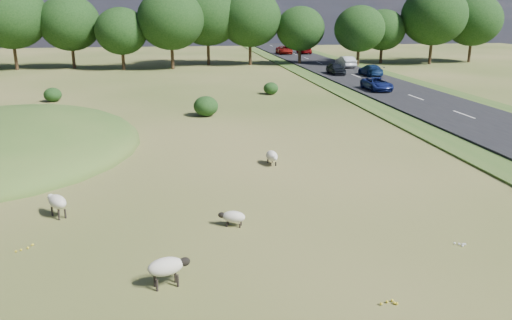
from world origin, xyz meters
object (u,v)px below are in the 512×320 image
(sheep_2, at_px, (272,156))
(car_2, at_px, (284,50))
(sheep_0, at_px, (233,217))
(car_4, at_px, (336,68))
(sheep_1, at_px, (167,267))
(car_3, at_px, (304,50))
(car_1, at_px, (346,62))
(sheep_3, at_px, (57,202))
(car_0, at_px, (377,84))
(car_5, at_px, (371,70))

(sheep_2, relative_size, car_2, 0.25)
(sheep_0, xyz_separation_m, car_4, (17.80, 43.19, 0.56))
(sheep_1, xyz_separation_m, car_3, (24.00, 78.28, 0.33))
(car_1, height_order, car_2, car_1)
(sheep_0, bearing_deg, car_3, -86.67)
(sheep_3, bearing_deg, sheep_0, -142.91)
(car_0, bearing_deg, sheep_0, -120.77)
(sheep_2, height_order, car_1, car_1)
(sheep_1, relative_size, car_5, 0.29)
(sheep_1, relative_size, sheep_3, 1.08)
(sheep_0, relative_size, car_2, 0.21)
(sheep_0, height_order, sheep_1, sheep_1)
(car_3, relative_size, car_5, 1.10)
(car_0, relative_size, car_5, 0.98)
(car_2, bearing_deg, car_0, -90.00)
(car_1, bearing_deg, sheep_2, 66.58)
(sheep_2, distance_m, car_4, 38.62)
(sheep_2, height_order, car_4, car_4)
(car_1, bearing_deg, car_3, -90.00)
(sheep_0, height_order, sheep_3, sheep_3)
(car_4, bearing_deg, car_1, 63.02)
(sheep_1, relative_size, sheep_2, 1.03)
(sheep_1, xyz_separation_m, sheep_3, (-4.35, 5.98, -0.01))
(car_3, bearing_deg, car_1, 90.00)
(sheep_0, height_order, car_5, car_5)
(car_3, bearing_deg, car_0, 85.11)
(sheep_0, xyz_separation_m, sheep_1, (-2.40, -4.00, 0.26))
(sheep_1, distance_m, sheep_2, 12.72)
(car_1, height_order, car_5, car_1)
(car_1, bearing_deg, sheep_3, 59.77)
(car_3, xyz_separation_m, car_4, (-3.80, -31.10, -0.03))
(car_0, xyz_separation_m, car_4, (0.00, 13.29, 0.07))
(car_5, bearing_deg, sheep_3, 54.17)
(car_2, bearing_deg, sheep_1, -104.49)
(car_5, bearing_deg, car_1, -90.00)
(sheep_3, bearing_deg, car_5, -72.34)
(sheep_3, height_order, car_2, car_2)
(car_2, xyz_separation_m, car_4, (0.00, -30.97, -0.02))
(sheep_3, height_order, car_3, car_3)
(sheep_2, distance_m, car_3, 69.30)
(sheep_1, distance_m, car_1, 59.69)
(sheep_0, bearing_deg, car_0, -101.23)
(sheep_2, bearing_deg, sheep_0, -26.66)
(car_0, relative_size, car_2, 0.87)
(sheep_2, relative_size, car_1, 0.28)
(sheep_3, distance_m, car_1, 56.33)
(sheep_0, relative_size, car_3, 0.22)
(sheep_1, bearing_deg, car_1, 51.80)
(car_4, distance_m, car_5, 4.26)
(car_3, bearing_deg, sheep_1, 72.95)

